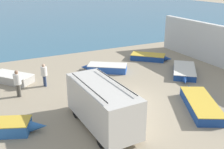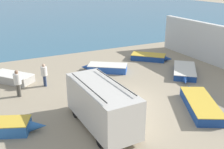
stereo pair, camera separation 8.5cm
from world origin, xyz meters
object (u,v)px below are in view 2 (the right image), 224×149
object	(u,v)px
fisherman_1	(44,73)
fishing_rowboat_3	(185,71)
fishing_rowboat_5	(149,57)
parked_van	(101,104)
fishing_rowboat_1	(106,68)
fishing_rowboat_2	(200,104)
fisherman_0	(17,81)
fishing_rowboat_0	(11,77)

from	to	relation	value
fisherman_1	fishing_rowboat_3	bearing A→B (deg)	-27.44
fishing_rowboat_5	parked_van	bearing A→B (deg)	-92.75
fishing_rowboat_3	fisherman_1	bearing A→B (deg)	-63.65
fishing_rowboat_1	fishing_rowboat_5	world-z (taller)	fishing_rowboat_1
fishing_rowboat_2	fishing_rowboat_5	xyz separation A→B (m)	(2.89, 9.62, -0.01)
parked_van	fisherman_1	world-z (taller)	parked_van
parked_van	fishing_rowboat_2	distance (m)	6.27
fishing_rowboat_2	fisherman_0	world-z (taller)	fisherman_0
fishing_rowboat_0	fishing_rowboat_2	world-z (taller)	fishing_rowboat_0
fishing_rowboat_1	fishing_rowboat_3	xyz separation A→B (m)	(5.43, -3.49, -0.05)
fishing_rowboat_1	fishing_rowboat_3	size ratio (longest dim) A/B	0.87
fishing_rowboat_0	fisherman_0	xyz separation A→B (m)	(0.17, -3.08, 0.79)
fishing_rowboat_0	fishing_rowboat_5	world-z (taller)	fishing_rowboat_0
fishing_rowboat_0	fishing_rowboat_2	distance (m)	13.71
fishing_rowboat_0	fisherman_0	bearing A→B (deg)	143.87
fishing_rowboat_2	fisherman_1	bearing A→B (deg)	72.85
fishing_rowboat_1	fishing_rowboat_5	bearing A→B (deg)	-133.48
fishing_rowboat_5	fishing_rowboat_1	bearing A→B (deg)	-124.99
fisherman_0	fisherman_1	distance (m)	2.19
fisherman_0	fisherman_1	xyz separation A→B (m)	(1.95, 0.99, -0.08)
fisherman_0	fisherman_1	size ratio (longest dim) A/B	1.08
fishing_rowboat_0	fishing_rowboat_5	xyz separation A→B (m)	(12.56, -0.10, -0.04)
fishing_rowboat_3	fisherman_0	distance (m)	12.84
fishing_rowboat_2	fisherman_0	size ratio (longest dim) A/B	2.74
fishing_rowboat_5	fisherman_1	bearing A→B (deg)	-126.20
fishing_rowboat_5	fisherman_1	size ratio (longest dim) A/B	2.07
parked_van	fisherman_0	size ratio (longest dim) A/B	2.86
fishing_rowboat_2	fisherman_1	distance (m)	10.75
parked_van	fishing_rowboat_5	distance (m)	12.65
parked_van	fishing_rowboat_1	size ratio (longest dim) A/B	1.39
fishing_rowboat_0	fisherman_0	world-z (taller)	fisherman_0
parked_van	fishing_rowboat_3	xyz separation A→B (m)	(9.35, 4.22, -1.04)
fishing_rowboat_1	fishing_rowboat_2	xyz separation A→B (m)	(2.21, -8.53, -0.01)
fisherman_0	fishing_rowboat_5	bearing A→B (deg)	157.73
fishing_rowboat_0	fishing_rowboat_3	bearing A→B (deg)	-149.29
fishing_rowboat_1	fisherman_0	bearing A→B (deg)	49.07
fishing_rowboat_0	parked_van	bearing A→B (deg)	162.32
fishing_rowboat_5	fishing_rowboat_2	bearing A→B (deg)	-63.76
fishing_rowboat_0	fishing_rowboat_3	size ratio (longest dim) A/B	0.85
fishing_rowboat_3	fishing_rowboat_0	bearing A→B (deg)	-70.12
fishing_rowboat_3	fisherman_0	xyz separation A→B (m)	(-12.72, 1.59, 0.84)
fishing_rowboat_5	fisherman_1	xyz separation A→B (m)	(-10.44, -1.99, 0.74)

